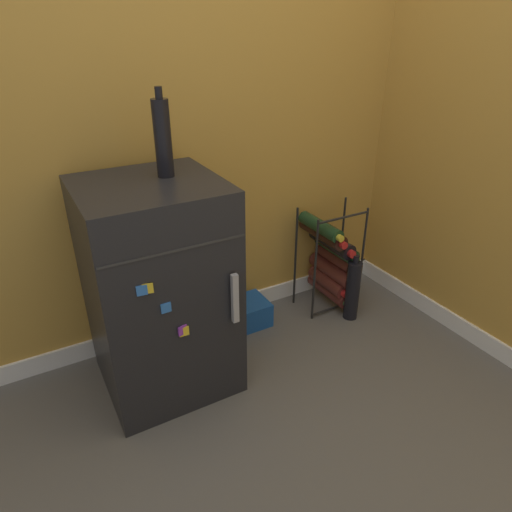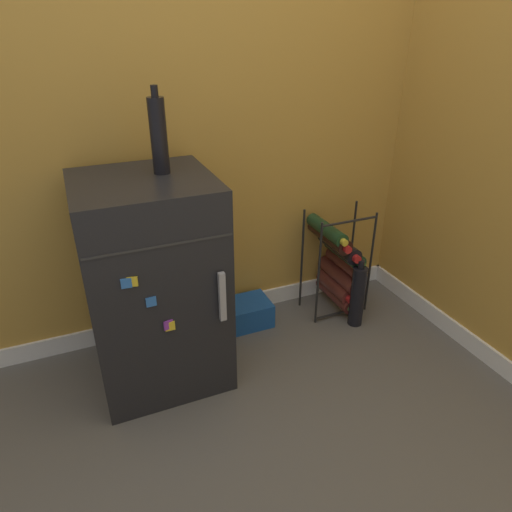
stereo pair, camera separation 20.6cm
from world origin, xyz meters
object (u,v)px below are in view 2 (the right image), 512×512
Objects in this scene: soda_box at (248,312)px; fridge_top_bottle at (159,135)px; mini_fridge at (154,284)px; wine_rack at (338,262)px; loose_bottle_floor at (358,296)px.

soda_box is 0.69× the size of fridge_top_bottle.
wine_rack is at bearing 7.56° from mini_fridge.
loose_bottle_floor is at bearing -5.34° from fridge_top_bottle.
wine_rack is 1.54× the size of loose_bottle_floor.
loose_bottle_floor is at bearing -83.99° from wine_rack.
mini_fridge is 0.59m from fridge_top_bottle.
loose_bottle_floor is at bearing -23.48° from soda_box.
mini_fridge is at bearing -159.89° from soda_box.
mini_fridge is 2.82× the size of fridge_top_bottle.
fridge_top_bottle reaches higher than mini_fridge.
fridge_top_bottle reaches higher than wine_rack.
soda_box is (-0.48, 0.05, -0.21)m from wine_rack.
soda_box is at bearing 156.52° from loose_bottle_floor.
loose_bottle_floor reaches higher than soda_box.
loose_bottle_floor is (0.02, -0.17, -0.11)m from wine_rack.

